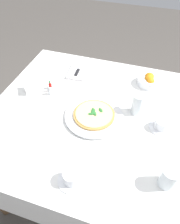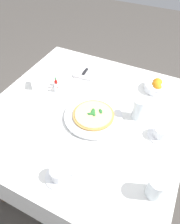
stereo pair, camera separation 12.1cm
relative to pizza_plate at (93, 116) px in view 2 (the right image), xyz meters
The scene contains 15 objects.
ground_plane 0.75m from the pizza_plate, 64.44° to the left, with size 8.00×8.00×0.00m, color #4C4742.
dining_table 0.15m from the pizza_plate, 64.44° to the left, with size 1.14×1.14×0.74m.
pizza_plate is the anchor object (origin of this frame).
pizza 0.01m from the pizza_plate, ahead, with size 0.24×0.24×0.02m.
coffee_cup_far_left 0.40m from the pizza_plate, behind, with size 0.13×0.13×0.06m.
coffee_cup_back_corner 0.37m from the pizza_plate, 84.27° to the right, with size 0.13×0.13×0.06m.
water_glass_far_right 0.25m from the pizza_plate, 62.63° to the right, with size 0.07×0.07×0.13m.
water_glass_near_left 0.51m from the pizza_plate, 124.15° to the right, with size 0.07×0.07×0.11m.
napkin_folded 0.46m from the pizza_plate, 30.57° to the left, with size 0.23×0.15×0.02m.
dinner_knife 0.46m from the pizza_plate, 30.42° to the left, with size 0.20×0.03×0.01m.
citrus_bowl 0.48m from the pizza_plate, 32.61° to the right, with size 0.15×0.15×0.07m.
hot_sauce_bottle 0.36m from the pizza_plate, 68.21° to the left, with size 0.02×0.02×0.08m.
salt_shaker 0.38m from the pizza_plate, 64.85° to the left, with size 0.03×0.03×0.06m.
pepper_shaker 0.34m from the pizza_plate, 71.97° to the left, with size 0.03×0.03×0.06m.
menu_card 0.49m from the pizza_plate, 80.39° to the left, with size 0.08×0.05×0.06m.
Camera 2 is at (-0.77, -0.40, 1.63)m, focal length 33.65 mm.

